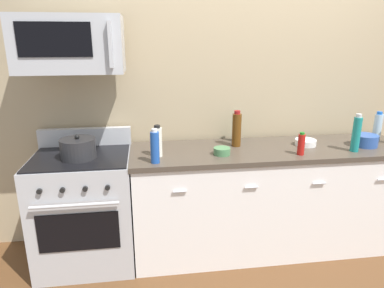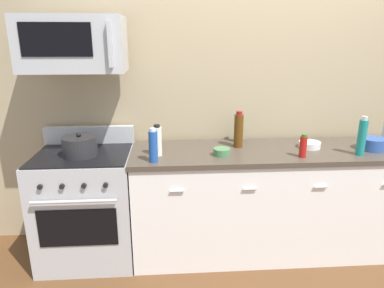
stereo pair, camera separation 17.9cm
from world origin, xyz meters
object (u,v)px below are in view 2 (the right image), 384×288
at_px(bottle_vinegar_white, 157,141).
at_px(microwave, 73,44).
at_px(bottle_soda_blue, 153,146).
at_px(bottle_wine_amber, 239,130).
at_px(bottle_hot_sauce_red, 303,146).
at_px(bottle_dish_soap, 239,130).
at_px(range_oven, 87,205).
at_px(stockpot, 80,146).
at_px(bowl_blue_mixing, 372,143).
at_px(bowl_green_glaze, 222,152).
at_px(bottle_sparkling_teal, 362,137).
at_px(bowl_white_ceramic, 310,144).

bearing_deg(bottle_vinegar_white, microwave, 168.14).
height_order(bottle_soda_blue, bottle_wine_amber, bottle_wine_amber).
xyz_separation_m(bottle_hot_sauce_red, bottle_vinegar_white, (-1.11, 0.12, 0.03)).
bearing_deg(bottle_wine_amber, bottle_dish_soap, 75.98).
distance_m(microwave, bottle_wine_amber, 1.44).
bearing_deg(range_oven, stockpot, -90.00).
bearing_deg(bowl_blue_mixing, bowl_green_glaze, -177.18).
xyz_separation_m(microwave, bottle_sparkling_teal, (2.17, -0.22, -0.68)).
relative_size(bottle_soda_blue, bowl_blue_mixing, 1.24).
bearing_deg(bowl_green_glaze, bowl_white_ceramic, 10.72).
height_order(bottle_hot_sauce_red, bowl_green_glaze, bottle_hot_sauce_red).
distance_m(range_oven, bowl_white_ceramic, 1.91).
relative_size(range_oven, bottle_soda_blue, 4.19).
bearing_deg(stockpot, bottle_vinegar_white, -2.57).
xyz_separation_m(bottle_sparkling_teal, bottle_wine_amber, (-0.91, 0.27, -0.00)).
relative_size(bottle_wine_amber, stockpot, 1.16).
relative_size(bowl_white_ceramic, bowl_blue_mixing, 0.85).
bearing_deg(bowl_white_ceramic, bottle_sparkling_teal, -33.36).
relative_size(bottle_vinegar_white, bowl_green_glaze, 1.87).
distance_m(bottle_soda_blue, bottle_wine_amber, 0.76).
bearing_deg(bottle_hot_sauce_red, bottle_dish_soap, 133.31).
distance_m(bottle_vinegar_white, bottle_dish_soap, 0.77).
distance_m(bottle_dish_soap, bowl_white_ceramic, 0.60).
bearing_deg(bowl_white_ceramic, bottle_dish_soap, 159.97).
xyz_separation_m(range_oven, stockpot, (0.00, -0.05, 0.53)).
relative_size(bottle_dish_soap, bowl_green_glaze, 1.74).
bearing_deg(bowl_white_ceramic, bowl_green_glaze, -169.28).
bearing_deg(microwave, bottle_wine_amber, 2.16).
bearing_deg(stockpot, bottle_soda_blue, -17.00).
height_order(microwave, bottle_soda_blue, microwave).
bearing_deg(bottle_soda_blue, bottle_vinegar_white, 80.48).
distance_m(range_oven, bottle_wine_amber, 1.40).
distance_m(range_oven, stockpot, 0.53).
height_order(bottle_soda_blue, bottle_dish_soap, bottle_soda_blue).
height_order(bottle_hot_sauce_red, bottle_wine_amber, bottle_wine_amber).
xyz_separation_m(bottle_sparkling_teal, bottle_dish_soap, (-0.87, 0.41, -0.04)).
relative_size(range_oven, bottle_sparkling_teal, 3.49).
bearing_deg(bowl_green_glaze, bottle_vinegar_white, 176.14).
xyz_separation_m(bottle_wine_amber, bowl_green_glaze, (-0.17, -0.21, -0.11)).
bearing_deg(stockpot, bowl_blue_mixing, 0.03).
bearing_deg(bowl_blue_mixing, bowl_white_ceramic, 170.42).
relative_size(bottle_sparkling_teal, bottle_dish_soap, 1.35).
relative_size(bottle_vinegar_white, bottle_soda_blue, 0.96).
height_order(microwave, bottle_sparkling_teal, microwave).
relative_size(bottle_soda_blue, stockpot, 0.97).
bearing_deg(microwave, bottle_vinegar_white, -11.86).
bearing_deg(bowl_green_glaze, stockpot, 176.84).
xyz_separation_m(bottle_sparkling_teal, stockpot, (-2.17, 0.12, -0.07)).
distance_m(bottle_sparkling_teal, bowl_green_glaze, 1.08).
bearing_deg(bottle_vinegar_white, bottle_hot_sauce_red, -6.06).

